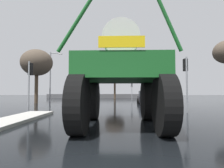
# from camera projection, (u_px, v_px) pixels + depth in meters

# --- Properties ---
(ground_plane) EXTENTS (120.00, 120.00, 0.00)m
(ground_plane) POSITION_uv_depth(u_px,v_px,m) (111.00, 104.00, 20.60)
(ground_plane) COLOR black
(median_island) EXTENTS (1.53, 8.18, 0.15)m
(median_island) POSITION_uv_depth(u_px,v_px,m) (4.00, 123.00, 7.98)
(median_island) COLOR #B2AFA8
(median_island) RESTS_ON ground
(oversize_sprayer) EXTENTS (4.04, 5.53, 4.72)m
(oversize_sprayer) POSITION_uv_depth(u_px,v_px,m) (121.00, 77.00, 7.71)
(oversize_sprayer) COLOR black
(oversize_sprayer) RESTS_ON ground
(sedan_ahead) EXTENTS (2.09, 4.20, 1.52)m
(sedan_ahead) POSITION_uv_depth(u_px,v_px,m) (145.00, 98.00, 22.29)
(sedan_ahead) COLOR black
(sedan_ahead) RESTS_ON ground
(traffic_signal_near_left) EXTENTS (0.24, 0.54, 3.50)m
(traffic_signal_near_left) POSITION_uv_depth(u_px,v_px,m) (30.00, 75.00, 12.81)
(traffic_signal_near_left) COLOR gray
(traffic_signal_near_left) RESTS_ON ground
(traffic_signal_near_right) EXTENTS (0.24, 0.54, 3.76)m
(traffic_signal_near_right) POSITION_uv_depth(u_px,v_px,m) (186.00, 72.00, 12.60)
(traffic_signal_near_right) COLOR gray
(traffic_signal_near_right) RESTS_ON ground
(traffic_signal_far_left) EXTENTS (0.24, 0.55, 3.21)m
(traffic_signal_far_left) POSITION_uv_depth(u_px,v_px,m) (132.00, 86.00, 31.78)
(traffic_signal_far_left) COLOR gray
(traffic_signal_far_left) RESTS_ON ground
(traffic_signal_far_right) EXTENTS (0.24, 0.55, 3.37)m
(traffic_signal_far_right) POSITION_uv_depth(u_px,v_px,m) (147.00, 86.00, 31.73)
(traffic_signal_far_right) COLOR gray
(traffic_signal_far_right) RESTS_ON ground
(streetlight_far_left) EXTENTS (1.75, 0.24, 7.10)m
(streetlight_far_left) POSITION_uv_depth(u_px,v_px,m) (51.00, 74.00, 26.49)
(streetlight_far_left) COLOR gray
(streetlight_far_left) RESTS_ON ground
(bare_tree_left) EXTENTS (3.86, 3.86, 6.71)m
(bare_tree_left) POSITION_uv_depth(u_px,v_px,m) (37.00, 63.00, 23.18)
(bare_tree_left) COLOR #473828
(bare_tree_left) RESTS_ON ground
(bare_tree_far_center) EXTENTS (3.96, 3.96, 6.72)m
(bare_tree_far_center) POSITION_uv_depth(u_px,v_px,m) (115.00, 74.00, 37.03)
(bare_tree_far_center) COLOR #473828
(bare_tree_far_center) RESTS_ON ground
(roadside_barrier) EXTENTS (29.90, 0.24, 0.90)m
(roadside_barrier) POSITION_uv_depth(u_px,v_px,m) (113.00, 96.00, 41.29)
(roadside_barrier) COLOR #59595B
(roadside_barrier) RESTS_ON ground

